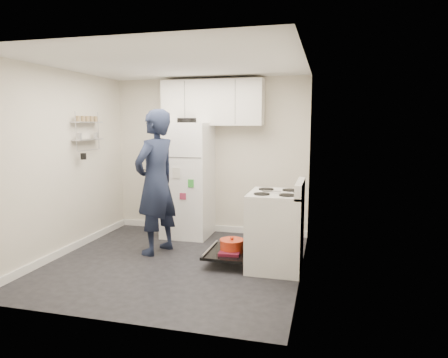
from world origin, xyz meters
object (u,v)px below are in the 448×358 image
(open_oven_door, at_px, (230,249))
(refrigerator, at_px, (188,179))
(electric_range, at_px, (275,231))
(person, at_px, (156,182))

(open_oven_door, relative_size, refrigerator, 0.38)
(electric_range, xyz_separation_m, open_oven_door, (-0.56, -0.01, -0.27))
(electric_range, relative_size, refrigerator, 0.59)
(person, bearing_deg, electric_range, 101.57)
(open_oven_door, xyz_separation_m, person, (-1.09, 0.19, 0.79))
(open_oven_door, distance_m, person, 1.36)
(refrigerator, bearing_deg, open_oven_door, -48.92)
(open_oven_door, relative_size, person, 0.35)
(electric_range, bearing_deg, person, 173.74)
(electric_range, bearing_deg, open_oven_door, -179.43)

